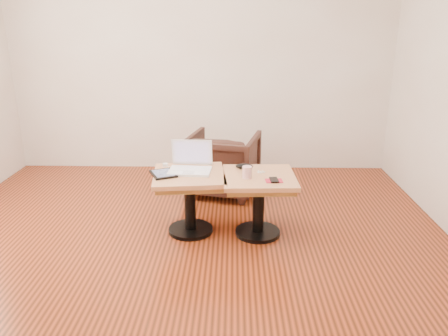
{
  "coord_description": "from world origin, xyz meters",
  "views": [
    {
      "loc": [
        0.4,
        -2.97,
        1.74
      ],
      "look_at": [
        0.32,
        0.47,
        0.59
      ],
      "focal_mm": 35.0,
      "sensor_mm": 36.0,
      "label": 1
    }
  ],
  "objects_px": {
    "side_table_right": "(259,190)",
    "laptop": "(191,165)",
    "side_table_left": "(190,188)",
    "armchair": "(223,163)",
    "striped_cup": "(247,172)"
  },
  "relations": [
    {
      "from": "laptop",
      "to": "side_table_left",
      "type": "bearing_deg",
      "value": -90.03
    },
    {
      "from": "laptop",
      "to": "striped_cup",
      "type": "xyz_separation_m",
      "value": [
        0.48,
        -0.18,
        -0.0
      ]
    },
    {
      "from": "laptop",
      "to": "side_table_right",
      "type": "bearing_deg",
      "value": -7.57
    },
    {
      "from": "side_table_right",
      "to": "armchair",
      "type": "relative_size",
      "value": 0.86
    },
    {
      "from": "side_table_right",
      "to": "striped_cup",
      "type": "relative_size",
      "value": 6.21
    },
    {
      "from": "striped_cup",
      "to": "armchair",
      "type": "height_order",
      "value": "armchair"
    },
    {
      "from": "side_table_left",
      "to": "armchair",
      "type": "bearing_deg",
      "value": 68.08
    },
    {
      "from": "laptop",
      "to": "striped_cup",
      "type": "relative_size",
      "value": 3.72
    },
    {
      "from": "armchair",
      "to": "side_table_right",
      "type": "bearing_deg",
      "value": 121.42
    },
    {
      "from": "side_table_right",
      "to": "laptop",
      "type": "xyz_separation_m",
      "value": [
        -0.58,
        0.11,
        0.18
      ]
    },
    {
      "from": "side_table_left",
      "to": "side_table_right",
      "type": "bearing_deg",
      "value": -9.84
    },
    {
      "from": "side_table_right",
      "to": "laptop",
      "type": "relative_size",
      "value": 1.67
    },
    {
      "from": "side_table_right",
      "to": "laptop",
      "type": "distance_m",
      "value": 0.62
    },
    {
      "from": "armchair",
      "to": "laptop",
      "type": "bearing_deg",
      "value": 86.41
    },
    {
      "from": "laptop",
      "to": "armchair",
      "type": "height_order",
      "value": "laptop"
    }
  ]
}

